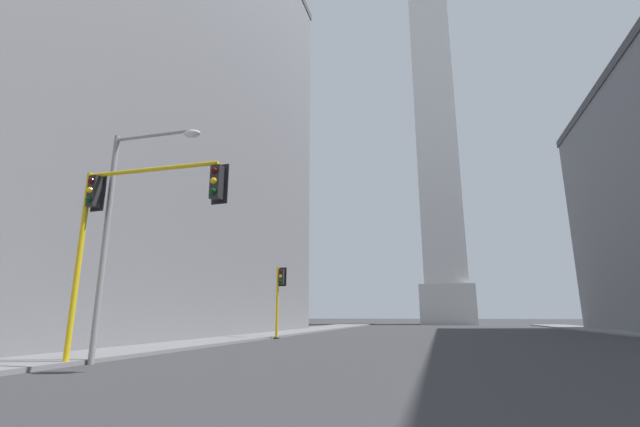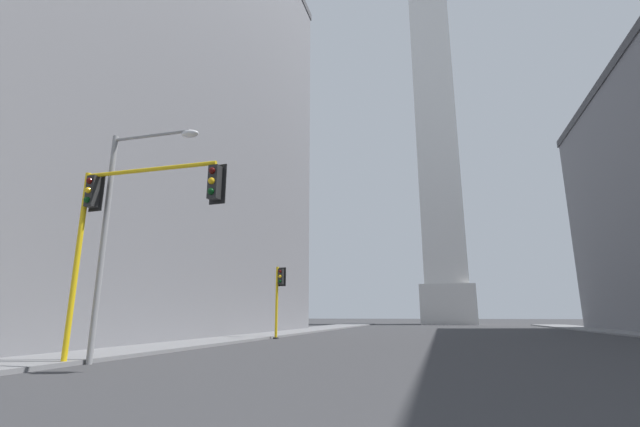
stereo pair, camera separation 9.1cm
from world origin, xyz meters
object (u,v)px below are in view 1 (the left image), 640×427
at_px(obelisk, 435,124).
at_px(traffic_light_mid_left, 279,291).
at_px(street_lamp, 122,215).
at_px(traffic_light_near_left, 128,212).

height_order(obelisk, traffic_light_mid_left, obelisk).
xyz_separation_m(obelisk, traffic_light_mid_left, (-12.05, -51.94, -34.84)).
bearing_deg(street_lamp, obelisk, 80.16).
bearing_deg(obelisk, traffic_light_near_left, -99.12).
distance_m(traffic_light_near_left, traffic_light_mid_left, 17.10).
bearing_deg(traffic_light_near_left, obelisk, 80.88).
bearing_deg(traffic_light_near_left, traffic_light_mid_left, 93.33).
distance_m(traffic_light_near_left, street_lamp, 1.03).
relative_size(traffic_light_near_left, street_lamp, 0.80).
bearing_deg(traffic_light_mid_left, obelisk, 76.94).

